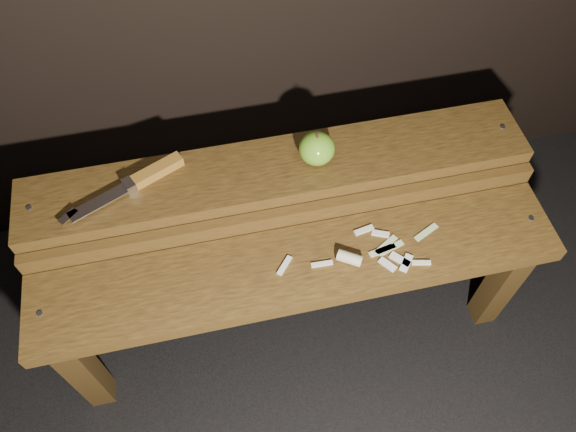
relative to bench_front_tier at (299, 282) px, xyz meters
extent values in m
plane|color=black|center=(0.00, 0.06, -0.35)|extent=(60.00, 60.00, 0.00)
cube|color=#37240D|center=(-0.54, -0.04, -0.16)|extent=(0.06, 0.06, 0.38)
cube|color=#37240D|center=(0.54, -0.04, -0.16)|extent=(0.06, 0.06, 0.38)
cube|color=#482F11|center=(0.00, 0.01, 0.05)|extent=(1.20, 0.20, 0.04)
cylinder|color=slate|center=(-0.56, 0.01, 0.07)|extent=(0.01, 0.01, 0.00)
cylinder|color=slate|center=(0.56, 0.01, 0.07)|extent=(0.01, 0.01, 0.00)
cube|color=#37240D|center=(-0.54, 0.26, -0.12)|extent=(0.06, 0.06, 0.46)
cube|color=#37240D|center=(0.54, 0.26, -0.12)|extent=(0.06, 0.06, 0.46)
cube|color=#482F11|center=(0.00, 0.13, 0.09)|extent=(1.20, 0.02, 0.05)
cube|color=#482F11|center=(0.00, 0.23, 0.13)|extent=(1.20, 0.18, 0.04)
cylinder|color=slate|center=(-0.56, 0.23, 0.15)|extent=(0.01, 0.01, 0.00)
cylinder|color=slate|center=(0.56, 0.23, 0.15)|extent=(0.01, 0.01, 0.00)
ellipsoid|color=#669F20|center=(0.09, 0.23, 0.18)|extent=(0.08, 0.08, 0.08)
cylinder|color=#382314|center=(0.09, 0.23, 0.23)|extent=(0.01, 0.01, 0.01)
cube|color=#925F20|center=(-0.27, 0.27, 0.16)|extent=(0.12, 0.08, 0.02)
cube|color=silver|center=(-0.34, 0.24, 0.16)|extent=(0.03, 0.04, 0.03)
cube|color=silver|center=(-0.41, 0.20, 0.16)|extent=(0.13, 0.08, 0.00)
cube|color=silver|center=(-0.47, 0.18, 0.16)|extent=(0.04, 0.04, 0.00)
cube|color=beige|center=(0.05, 0.00, 0.07)|extent=(0.05, 0.01, 0.01)
cube|color=beige|center=(0.19, -0.03, 0.07)|extent=(0.04, 0.04, 0.01)
cube|color=beige|center=(0.17, 0.06, 0.07)|extent=(0.05, 0.02, 0.01)
cube|color=beige|center=(0.20, 0.05, 0.07)|extent=(0.04, 0.03, 0.01)
cube|color=beige|center=(-0.03, 0.01, 0.07)|extent=(0.04, 0.05, 0.01)
cube|color=beige|center=(0.22, -0.03, 0.07)|extent=(0.04, 0.05, 0.01)
cube|color=beige|center=(0.27, -0.05, 0.07)|extent=(0.04, 0.02, 0.01)
cube|color=beige|center=(0.23, -0.04, 0.07)|extent=(0.04, 0.05, 0.01)
cylinder|color=#C9BB8C|center=(0.11, -0.01, 0.08)|extent=(0.06, 0.05, 0.03)
cube|color=#BCC988|center=(0.19, 0.00, 0.07)|extent=(0.07, 0.03, 0.00)
cube|color=#BCC988|center=(0.20, 0.01, 0.07)|extent=(0.06, 0.05, 0.00)
cube|color=#BCC988|center=(0.21, 0.00, 0.07)|extent=(0.07, 0.03, 0.00)
cube|color=#BCC988|center=(0.31, 0.03, 0.07)|extent=(0.06, 0.04, 0.00)
camera|label=1|loc=(-0.15, -0.57, 1.16)|focal=35.00mm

